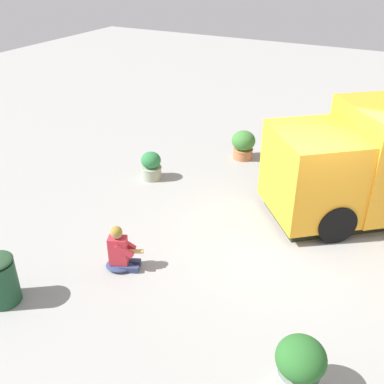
{
  "coord_description": "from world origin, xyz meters",
  "views": [
    {
      "loc": [
        1.39,
        -7.83,
        5.31
      ],
      "look_at": [
        -2.23,
        -0.96,
        0.96
      ],
      "focal_mm": 41.59,
      "sensor_mm": 36.0,
      "label": 1
    }
  ],
  "objects_px": {
    "person_customer": "(120,252)",
    "planter_flowering_near": "(300,365)",
    "planter_flowering_side": "(243,144)",
    "planter_flowering_far": "(151,166)",
    "trash_bin": "(0,279)"
  },
  "relations": [
    {
      "from": "person_customer",
      "to": "planter_flowering_far",
      "type": "bearing_deg",
      "value": 113.45
    },
    {
      "from": "planter_flowering_far",
      "to": "person_customer",
      "type": "bearing_deg",
      "value": -66.55
    },
    {
      "from": "planter_flowering_side",
      "to": "planter_flowering_far",
      "type": "bearing_deg",
      "value": -125.65
    },
    {
      "from": "planter_flowering_far",
      "to": "planter_flowering_side",
      "type": "relative_size",
      "value": 0.9
    },
    {
      "from": "planter_flowering_far",
      "to": "trash_bin",
      "type": "xyz_separation_m",
      "value": [
        0.22,
        -5.0,
        0.1
      ]
    },
    {
      "from": "planter_flowering_side",
      "to": "trash_bin",
      "type": "bearing_deg",
      "value": -100.88
    },
    {
      "from": "planter_flowering_side",
      "to": "person_customer",
      "type": "bearing_deg",
      "value": -91.63
    },
    {
      "from": "person_customer",
      "to": "planter_flowering_side",
      "type": "bearing_deg",
      "value": 88.37
    },
    {
      "from": "person_customer",
      "to": "planter_flowering_near",
      "type": "xyz_separation_m",
      "value": [
        3.64,
        -1.02,
        0.11
      ]
    },
    {
      "from": "planter_flowering_near",
      "to": "planter_flowering_far",
      "type": "xyz_separation_m",
      "value": [
        -5.09,
        4.38,
        -0.11
      ]
    },
    {
      "from": "planter_flowering_near",
      "to": "trash_bin",
      "type": "bearing_deg",
      "value": -172.72
    },
    {
      "from": "trash_bin",
      "to": "planter_flowering_far",
      "type": "bearing_deg",
      "value": 92.53
    },
    {
      "from": "planter_flowering_near",
      "to": "planter_flowering_side",
      "type": "distance_m",
      "value": 7.49
    },
    {
      "from": "planter_flowering_near",
      "to": "planter_flowering_side",
      "type": "relative_size",
      "value": 1.1
    },
    {
      "from": "person_customer",
      "to": "planter_flowering_far",
      "type": "height_order",
      "value": "person_customer"
    }
  ]
}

